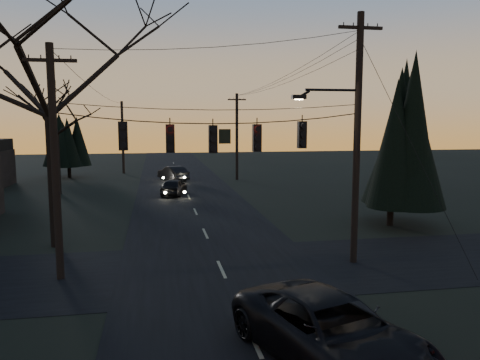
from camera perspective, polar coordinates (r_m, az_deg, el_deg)
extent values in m
cube|color=black|center=(28.30, -5.11, -4.64)|extent=(8.00, 120.00, 0.02)
cube|color=black|center=(18.68, -2.27, -10.85)|extent=(60.00, 7.00, 0.02)
cylinder|color=black|center=(17.74, -3.18, 8.18)|extent=(11.50, 0.04, 0.04)
cylinder|color=black|center=(23.06, -21.85, -0.30)|extent=(0.44, 0.44, 5.99)
cylinder|color=black|center=(27.43, 17.85, -3.66)|extent=(0.36, 0.36, 1.60)
cone|color=black|center=(26.99, 18.18, 4.76)|extent=(4.11, 4.11, 7.24)
cylinder|color=black|center=(40.03, -21.36, 1.78)|extent=(0.44, 0.44, 4.75)
cylinder|color=black|center=(51.55, -20.09, 1.17)|extent=(0.36, 0.36, 1.60)
cone|color=black|center=(51.35, -20.24, 4.59)|extent=(3.72, 3.72, 5.36)
imported|color=black|center=(11.91, 11.01, -17.69)|extent=(4.36, 6.33, 1.61)
imported|color=black|center=(37.11, -8.06, -0.84)|extent=(2.48, 4.18, 1.34)
imported|color=black|center=(46.39, -8.17, 0.79)|extent=(3.11, 4.49, 1.40)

